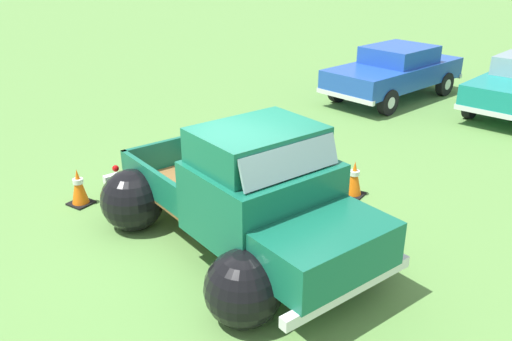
% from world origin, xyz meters
% --- Properties ---
extents(ground_plane, '(80.00, 80.00, 0.00)m').
position_xyz_m(ground_plane, '(0.00, 0.00, 0.00)').
color(ground_plane, '#609347').
extents(vintage_pickup_truck, '(4.99, 3.78, 1.96)m').
position_xyz_m(vintage_pickup_truck, '(0.37, -0.12, 0.76)').
color(vintage_pickup_truck, black).
rests_on(vintage_pickup_truck, ground).
extents(show_car_0, '(2.75, 4.60, 1.43)m').
position_xyz_m(show_car_0, '(-0.92, 8.73, 0.78)').
color(show_car_0, black).
rests_on(show_car_0, ground).
extents(lane_cone_0, '(0.36, 0.36, 0.63)m').
position_xyz_m(lane_cone_0, '(-2.86, -0.44, 0.31)').
color(lane_cone_0, black).
rests_on(lane_cone_0, ground).
extents(lane_cone_1, '(0.36, 0.36, 0.63)m').
position_xyz_m(lane_cone_1, '(0.77, 2.43, 0.31)').
color(lane_cone_1, black).
rests_on(lane_cone_1, ground).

